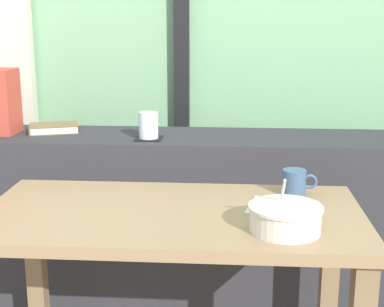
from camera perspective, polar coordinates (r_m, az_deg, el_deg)
name	(u,v)px	position (r m, az deg, el deg)	size (l,w,h in m)	color
window_divider_post	(181,9)	(2.67, -1.07, 14.38)	(0.07, 0.05, 2.60)	black
dark_console_ledge	(165,230)	(2.37, -2.79, -7.72)	(2.80, 0.36, 0.81)	#2D2D33
breakfast_table	(173,249)	(1.74, -1.96, -9.58)	(1.14, 0.58, 0.71)	#826849
coaster_square	(149,138)	(2.19, -4.40, 1.53)	(0.10, 0.10, 0.01)	black
juice_glass	(148,126)	(2.18, -4.43, 2.75)	(0.08, 0.08, 0.10)	white
closed_book	(53,128)	(2.39, -13.83, 2.52)	(0.23, 0.18, 0.03)	brown
soup_bowl	(285,218)	(1.55, 9.40, -6.49)	(0.20, 0.20, 0.15)	silver
fork_utensil	(252,205)	(1.75, 6.13, -5.18)	(0.02, 0.17, 0.01)	silver
ceramic_mug	(295,183)	(1.86, 10.35, -2.90)	(0.11, 0.08, 0.08)	#3D567A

